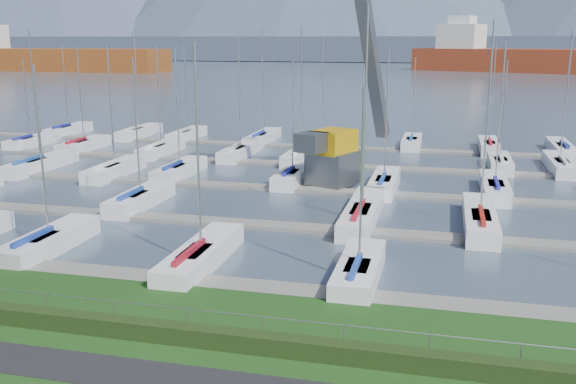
% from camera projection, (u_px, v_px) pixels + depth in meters
% --- Properties ---
extents(path, '(160.00, 2.00, 0.04)m').
position_uv_depth(path, '(182.00, 381.00, 21.42)').
color(path, black).
rests_on(path, grass).
extents(water, '(800.00, 540.00, 0.20)m').
position_uv_depth(water, '(428.00, 66.00, 269.91)').
color(water, '#3F4D5D').
extents(hedge, '(80.00, 0.70, 0.70)m').
position_uv_depth(hedge, '(209.00, 337.00, 23.80)').
color(hedge, '#1F3112').
rests_on(hedge, grass).
extents(fence, '(80.00, 0.04, 0.04)m').
position_uv_depth(fence, '(212.00, 311.00, 23.97)').
color(fence, gray).
rests_on(fence, grass).
extents(foothill, '(900.00, 80.00, 12.00)m').
position_uv_depth(foothill, '(432.00, 48.00, 334.52)').
color(foothill, '#3E485B').
rests_on(foothill, water).
extents(docks, '(90.00, 41.60, 0.25)m').
position_uv_depth(docks, '(332.00, 191.00, 48.86)').
color(docks, slate).
rests_on(docks, water).
extents(crane, '(6.15, 13.48, 22.35)m').
position_uv_depth(crane, '(342.00, 114.00, 50.62)').
color(crane, '#525659').
rests_on(crane, water).
extents(cargo_ship_west, '(85.92, 21.22, 21.50)m').
position_uv_depth(cargo_ship_west, '(42.00, 59.00, 231.20)').
color(cargo_ship_west, brown).
rests_on(cargo_ship_west, water).
extents(cargo_ship_mid, '(100.56, 51.90, 21.50)m').
position_uv_depth(cargo_ship_mid, '(549.00, 61.00, 216.96)').
color(cargo_ship_mid, maroon).
rests_on(cargo_ship_mid, water).
extents(sailboat_fleet, '(74.97, 50.18, 13.67)m').
position_uv_depth(sailboat_fleet, '(324.00, 112.00, 51.12)').
color(sailboat_fleet, navy).
rests_on(sailboat_fleet, water).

